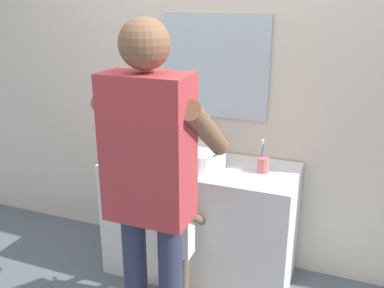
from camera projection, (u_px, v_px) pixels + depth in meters
The scene contains 8 objects.
back_wall at pixel (217, 74), 2.86m from camera, with size 4.40×0.10×2.70m.
vanity_cabinet at pixel (200, 220), 2.89m from camera, with size 1.25×0.54×0.81m, color white.
sink_basin at pixel (199, 157), 2.72m from camera, with size 0.34×0.34×0.11m.
faucet at pixel (210, 144), 2.89m from camera, with size 0.18×0.14×0.18m.
toothbrush_cup at pixel (263, 164), 2.61m from camera, with size 0.07×0.07×0.21m.
soap_bottle at pixel (151, 148), 2.85m from camera, with size 0.06×0.06×0.16m.
child_toddler at pixel (176, 235), 2.50m from camera, with size 0.26×0.26×0.86m.
adult_parent at pixel (151, 169), 2.02m from camera, with size 0.55×0.57×1.76m.
Camera 1 is at (0.88, -2.11, 1.83)m, focal length 39.70 mm.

